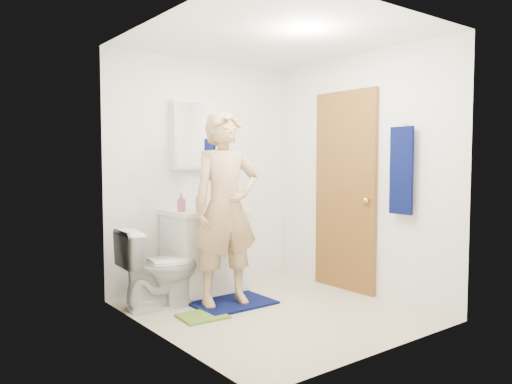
% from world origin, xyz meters
% --- Properties ---
extents(floor, '(2.20, 2.40, 0.02)m').
position_xyz_m(floor, '(0.00, 0.00, -0.01)').
color(floor, beige).
rests_on(floor, ground).
extents(ceiling, '(2.20, 2.40, 0.02)m').
position_xyz_m(ceiling, '(0.00, 0.00, 2.41)').
color(ceiling, white).
rests_on(ceiling, ground).
extents(wall_back, '(2.20, 0.02, 2.40)m').
position_xyz_m(wall_back, '(0.00, 1.21, 1.20)').
color(wall_back, white).
rests_on(wall_back, ground).
extents(wall_front, '(2.20, 0.02, 2.40)m').
position_xyz_m(wall_front, '(0.00, -1.21, 1.20)').
color(wall_front, white).
rests_on(wall_front, ground).
extents(wall_left, '(0.02, 2.40, 2.40)m').
position_xyz_m(wall_left, '(-1.11, 0.00, 1.20)').
color(wall_left, white).
rests_on(wall_left, ground).
extents(wall_right, '(0.02, 2.40, 2.40)m').
position_xyz_m(wall_right, '(1.11, 0.00, 1.20)').
color(wall_right, white).
rests_on(wall_right, ground).
extents(vanity_cabinet, '(0.75, 0.55, 0.80)m').
position_xyz_m(vanity_cabinet, '(-0.15, 0.91, 0.40)').
color(vanity_cabinet, white).
rests_on(vanity_cabinet, floor).
extents(countertop, '(0.79, 0.59, 0.05)m').
position_xyz_m(countertop, '(-0.15, 0.91, 0.83)').
color(countertop, white).
rests_on(countertop, vanity_cabinet).
extents(sink_basin, '(0.40, 0.40, 0.03)m').
position_xyz_m(sink_basin, '(-0.15, 0.91, 0.84)').
color(sink_basin, white).
rests_on(sink_basin, countertop).
extents(faucet, '(0.03, 0.03, 0.12)m').
position_xyz_m(faucet, '(-0.15, 1.09, 0.91)').
color(faucet, silver).
rests_on(faucet, countertop).
extents(medicine_cabinet, '(0.50, 0.12, 0.70)m').
position_xyz_m(medicine_cabinet, '(-0.15, 1.14, 1.60)').
color(medicine_cabinet, white).
rests_on(medicine_cabinet, wall_back).
extents(mirror_panel, '(0.46, 0.01, 0.66)m').
position_xyz_m(mirror_panel, '(-0.15, 1.08, 1.60)').
color(mirror_panel, white).
rests_on(mirror_panel, wall_back).
extents(door, '(0.05, 0.80, 2.05)m').
position_xyz_m(door, '(1.07, 0.15, 1.02)').
color(door, olive).
rests_on(door, ground).
extents(door_knob, '(0.07, 0.07, 0.07)m').
position_xyz_m(door_knob, '(1.03, -0.17, 0.95)').
color(door_knob, gold).
rests_on(door_knob, door).
extents(towel, '(0.03, 0.24, 0.80)m').
position_xyz_m(towel, '(1.03, -0.57, 1.25)').
color(towel, '#070F46').
rests_on(towel, wall_right).
extents(towel_hook, '(0.06, 0.02, 0.02)m').
position_xyz_m(towel_hook, '(1.07, -0.57, 1.67)').
color(towel_hook, silver).
rests_on(towel_hook, wall_right).
extents(toilet, '(0.74, 0.46, 0.73)m').
position_xyz_m(toilet, '(-0.76, 0.73, 0.37)').
color(toilet, white).
rests_on(toilet, floor).
extents(bath_mat, '(0.72, 0.52, 0.02)m').
position_xyz_m(bath_mat, '(-0.18, 0.39, 0.01)').
color(bath_mat, '#070F46').
rests_on(bath_mat, floor).
extents(green_rug, '(0.41, 0.35, 0.02)m').
position_xyz_m(green_rug, '(-0.61, 0.23, 0.01)').
color(green_rug, olive).
rests_on(green_rug, floor).
extents(soap_dispenser, '(0.10, 0.11, 0.17)m').
position_xyz_m(soap_dispenser, '(-0.45, 0.87, 0.94)').
color(soap_dispenser, '#AE5164').
rests_on(soap_dispenser, countertop).
extents(toothbrush_cup, '(0.14, 0.14, 0.10)m').
position_xyz_m(toothbrush_cup, '(0.07, 1.00, 0.90)').
color(toothbrush_cup, '#79469A').
rests_on(toothbrush_cup, countertop).
extents(man, '(0.71, 0.53, 1.77)m').
position_xyz_m(man, '(-0.25, 0.39, 0.91)').
color(man, tan).
rests_on(man, bath_mat).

